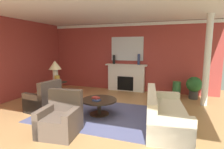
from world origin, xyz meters
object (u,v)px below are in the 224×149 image
object	(u,v)px
fireplace	(126,78)
vase_tall_corner	(176,89)
vase_mantel_left	(114,59)
potted_plant	(194,86)
armchair_near_window	(44,101)
sofa	(164,114)
armchair_facing_fireplace	(61,120)
mantel_mirror	(127,49)
vase_mantel_right	(139,59)
vase_on_side_table	(57,79)
side_table	(56,90)
coffee_table	(99,103)
table_lamp	(55,67)

from	to	relation	value
fireplace	vase_tall_corner	bearing A→B (deg)	-8.10
vase_mantel_left	potted_plant	distance (m)	3.39
fireplace	armchair_near_window	bearing A→B (deg)	-116.85
sofa	armchair_facing_fireplace	xyz separation A→B (m)	(-2.14, -1.17, 0.01)
mantel_mirror	potted_plant	bearing A→B (deg)	-10.56
armchair_near_window	vase_mantel_right	distance (m)	4.09
sofa	vase_tall_corner	xyz separation A→B (m)	(0.31, 2.88, 0.00)
vase_mantel_left	vase_on_side_table	distance (m)	2.76
sofa	side_table	bearing A→B (deg)	167.27
fireplace	vase_on_side_table	bearing A→B (deg)	-126.12
sofa	coffee_table	world-z (taller)	sofa
sofa	fireplace	bearing A→B (deg)	119.47
table_lamp	coffee_table	bearing A→B (deg)	-19.06
table_lamp	potted_plant	bearing A→B (deg)	22.77
vase_tall_corner	potted_plant	world-z (taller)	potted_plant
armchair_facing_fireplace	coffee_table	bearing A→B (deg)	74.94
coffee_table	vase_mantel_left	bearing A→B (deg)	100.74
fireplace	mantel_mirror	xyz separation A→B (m)	(0.00, 0.12, 1.28)
coffee_table	vase_tall_corner	world-z (taller)	vase_tall_corner
side_table	vase_on_side_table	bearing A→B (deg)	-38.66
vase_mantel_left	vase_on_side_table	size ratio (longest dim) A/B	1.53
coffee_table	table_lamp	size ratio (longest dim) A/B	1.33
vase_tall_corner	table_lamp	bearing A→B (deg)	-153.30
vase_on_side_table	vase_mantel_right	bearing A→B (deg)	45.77
table_lamp	vase_mantel_left	bearing A→B (deg)	58.67
armchair_facing_fireplace	vase_mantel_right	distance (m)	4.52
vase_mantel_left	vase_mantel_right	xyz separation A→B (m)	(1.10, 0.00, 0.03)
side_table	vase_mantel_right	size ratio (longest dim) A/B	1.56
vase_mantel_right	armchair_facing_fireplace	bearing A→B (deg)	-101.82
armchair_near_window	vase_tall_corner	xyz separation A→B (m)	(3.77, 3.00, -0.01)
armchair_facing_fireplace	vase_on_side_table	bearing A→B (deg)	127.29
coffee_table	vase_mantel_left	distance (m)	3.19
sofa	vase_mantel_left	distance (m)	4.06
vase_mantel_left	coffee_table	bearing A→B (deg)	-79.26
armchair_facing_fireplace	coffee_table	world-z (taller)	armchair_facing_fireplace
vase_on_side_table	coffee_table	bearing A→B (deg)	-17.10
side_table	vase_mantel_left	world-z (taller)	vase_mantel_left
side_table	vase_mantel_left	bearing A→B (deg)	58.67
armchair_facing_fireplace	side_table	xyz separation A→B (m)	(-1.59, 2.01, 0.09)
armchair_near_window	coffee_table	distance (m)	1.71
vase_tall_corner	sofa	bearing A→B (deg)	-96.12
armchair_facing_fireplace	table_lamp	world-z (taller)	table_lamp
side_table	table_lamp	xyz separation A→B (m)	(0.00, 0.00, 0.82)
fireplace	mantel_mirror	size ratio (longest dim) A/B	1.27
sofa	side_table	xyz separation A→B (m)	(-3.74, 0.84, 0.10)
mantel_mirror	coffee_table	distance (m)	3.47
fireplace	armchair_near_window	size ratio (longest dim) A/B	1.89
mantel_mirror	vase_mantel_left	distance (m)	0.74
armchair_facing_fireplace	armchair_near_window	bearing A→B (deg)	141.71
fireplace	coffee_table	size ratio (longest dim) A/B	1.80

